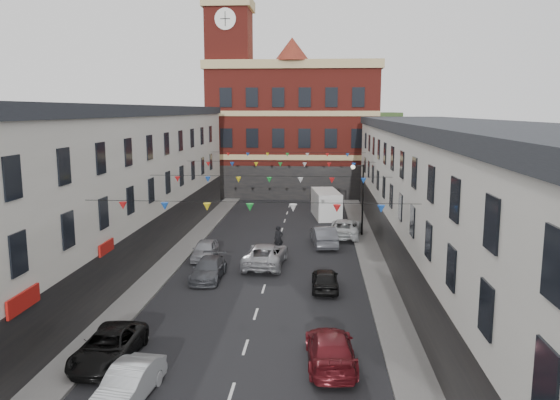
% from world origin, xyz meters
% --- Properties ---
extents(ground, '(160.00, 160.00, 0.00)m').
position_xyz_m(ground, '(0.00, 0.00, 0.00)').
color(ground, black).
rests_on(ground, ground).
extents(pavement_left, '(1.80, 64.00, 0.15)m').
position_xyz_m(pavement_left, '(-6.90, 2.00, 0.07)').
color(pavement_left, '#605E5B').
rests_on(pavement_left, ground).
extents(pavement_right, '(1.80, 64.00, 0.15)m').
position_xyz_m(pavement_right, '(6.90, 2.00, 0.07)').
color(pavement_right, '#605E5B').
rests_on(pavement_right, ground).
extents(terrace_left, '(8.40, 56.00, 10.70)m').
position_xyz_m(terrace_left, '(-11.78, 1.00, 5.35)').
color(terrace_left, beige).
rests_on(terrace_left, ground).
extents(terrace_right, '(8.40, 56.00, 9.70)m').
position_xyz_m(terrace_right, '(11.78, 1.00, 4.85)').
color(terrace_right, beige).
rests_on(terrace_right, ground).
extents(civic_building, '(20.60, 13.30, 18.50)m').
position_xyz_m(civic_building, '(0.00, 37.95, 8.14)').
color(civic_building, maroon).
rests_on(civic_building, ground).
extents(clock_tower, '(5.60, 5.60, 30.00)m').
position_xyz_m(clock_tower, '(-7.50, 35.00, 14.93)').
color(clock_tower, maroon).
rests_on(clock_tower, ground).
extents(distant_hill, '(40.00, 14.00, 10.00)m').
position_xyz_m(distant_hill, '(-4.00, 62.00, 5.00)').
color(distant_hill, '#2F4922').
rests_on(distant_hill, ground).
extents(street_lamp, '(1.10, 0.36, 6.00)m').
position_xyz_m(street_lamp, '(6.55, 14.00, 3.90)').
color(street_lamp, black).
rests_on(street_lamp, ground).
extents(car_left_b, '(1.80, 4.06, 1.30)m').
position_xyz_m(car_left_b, '(-3.60, -12.74, 0.65)').
color(car_left_b, silver).
rests_on(car_left_b, ground).
extents(car_left_c, '(2.19, 4.70, 1.30)m').
position_xyz_m(car_left_c, '(-5.50, -9.75, 0.65)').
color(car_left_c, black).
rests_on(car_left_c, ground).
extents(car_left_d, '(1.80, 4.41, 1.28)m').
position_xyz_m(car_left_d, '(-3.60, 1.68, 0.64)').
color(car_left_d, '#46484F').
rests_on(car_left_d, ground).
extents(car_left_e, '(1.66, 3.94, 1.33)m').
position_xyz_m(car_left_e, '(-4.78, 6.27, 0.67)').
color(car_left_e, '#92939A').
rests_on(car_left_e, ground).
extents(car_right_c, '(2.24, 4.92, 1.40)m').
position_xyz_m(car_right_c, '(3.72, -9.41, 0.70)').
color(car_right_c, maroon).
rests_on(car_right_c, ground).
extents(car_right_d, '(1.60, 3.84, 1.30)m').
position_xyz_m(car_right_d, '(3.60, 0.11, 0.65)').
color(car_right_d, black).
rests_on(car_right_d, ground).
extents(car_right_e, '(2.26, 4.93, 1.57)m').
position_xyz_m(car_right_e, '(3.60, 10.63, 0.78)').
color(car_right_e, '#515259').
rests_on(car_right_e, ground).
extents(car_right_f, '(3.18, 5.72, 1.51)m').
position_xyz_m(car_right_f, '(5.39, 13.76, 0.76)').
color(car_right_f, silver).
rests_on(car_right_f, ground).
extents(moving_car, '(2.87, 5.66, 1.53)m').
position_xyz_m(moving_car, '(-0.36, 4.85, 0.77)').
color(moving_car, '#9E9EA4').
rests_on(moving_car, ground).
extents(white_van, '(3.05, 6.12, 2.59)m').
position_xyz_m(white_van, '(3.91, 22.23, 1.30)').
color(white_van, silver).
rests_on(white_van, ground).
extents(pedestrian, '(0.78, 0.60, 1.90)m').
position_xyz_m(pedestrian, '(0.24, 8.76, 0.95)').
color(pedestrian, black).
rests_on(pedestrian, ground).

